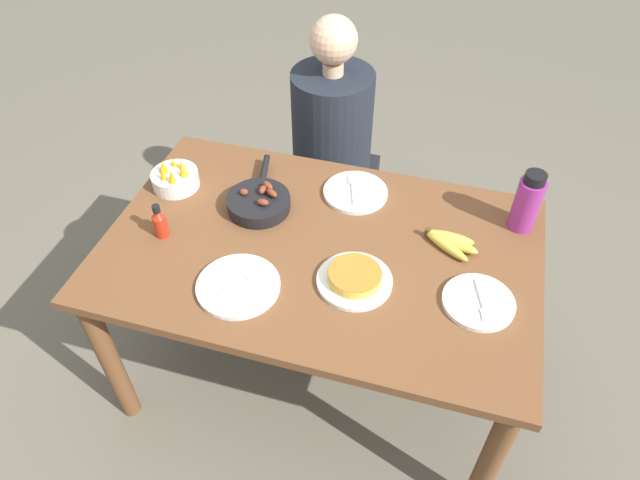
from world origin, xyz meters
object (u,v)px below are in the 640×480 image
Objects in this scene: fruit_bowl_mango at (175,178)px; hot_sauce_bottle at (160,222)px; banana_bunch at (449,241)px; empty_plate_far_right at (478,302)px; person_figure at (331,165)px; skillet at (259,202)px; frittata_plate_center at (355,278)px; empty_plate_near_front at (355,192)px; empty_plate_far_left at (238,286)px; water_bottle at (527,202)px.

hot_sauce_bottle is at bearing -73.76° from fruit_bowl_mango.
banana_bunch is 0.88× the size of empty_plate_far_right.
banana_bunch is 0.89m from person_figure.
empty_plate_far_right is 1.13m from person_figure.
skillet is 0.35m from hot_sauce_bottle.
skillet is 0.48m from frittata_plate_center.
empty_plate_near_front is at bearing 103.28° from frittata_plate_center.
banana_bunch is 0.82× the size of frittata_plate_center.
banana_bunch is 0.17× the size of person_figure.
empty_plate_far_right is (0.73, 0.14, 0.00)m from empty_plate_far_left.
water_bottle is 0.19× the size of person_figure.
water_bottle is 0.99m from person_figure.
water_bottle reaches higher than skillet.
hot_sauce_bottle is (-0.34, 0.15, 0.05)m from empty_plate_far_left.
person_figure is at bearing 53.05° from fruit_bowl_mango.
empty_plate_near_front is at bearing 12.07° from fruit_bowl_mango.
banana_bunch is 0.30m from water_bottle.
banana_bunch is 0.40m from empty_plate_near_front.
water_bottle reaches higher than hot_sauce_bottle.
skillet reaches higher than empty_plate_far_right.
frittata_plate_center is at bearing -134.69° from skillet.
empty_plate_near_front is 0.56m from person_figure.
fruit_bowl_mango is 1.32× the size of hot_sauce_bottle.
skillet is 2.13× the size of fruit_bowl_mango.
banana_bunch is 1.02m from fruit_bowl_mango.
banana_bunch is 1.49× the size of hot_sauce_bottle.
skillet is at bearing 148.63° from frittata_plate_center.
water_bottle reaches higher than empty_plate_far_left.
empty_plate_near_front is 0.71m from hot_sauce_bottle.
banana_bunch is 0.97m from hot_sauce_bottle.
person_figure reaches higher than hot_sauce_bottle.
empty_plate_near_front is (0.31, 0.17, -0.02)m from skillet.
empty_plate_far_right is 1.69× the size of hot_sauce_bottle.
frittata_plate_center reaches higher than empty_plate_far_right.
water_bottle reaches higher than frittata_plate_center.
person_figure is at bearing 88.16° from empty_plate_far_left.
empty_plate_near_front and empty_plate_far_left have the same top height.
skillet is 1.40× the size of empty_plate_far_left.
fruit_bowl_mango is 1.26m from water_bottle.
empty_plate_near_front is (-0.10, 0.42, -0.01)m from frittata_plate_center.
empty_plate_far_right is 1.28× the size of fruit_bowl_mango.
frittata_plate_center is 1.01× the size of empty_plate_near_front.
empty_plate_far_left is (-0.34, -0.12, -0.01)m from frittata_plate_center.
fruit_bowl_mango reaches higher than empty_plate_far_right.
skillet is 0.83m from empty_plate_far_right.
water_bottle reaches higher than empty_plate_near_front.
water_bottle is at bearing -0.49° from empty_plate_near_front.
empty_plate_near_front is at bearing -64.73° from person_figure.
banana_bunch is at bearing 31.31° from empty_plate_far_left.
hot_sauce_bottle reaches higher than skillet.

